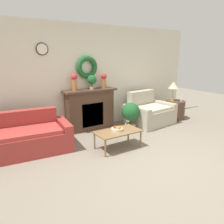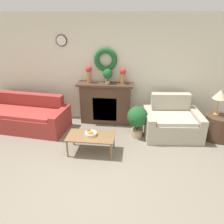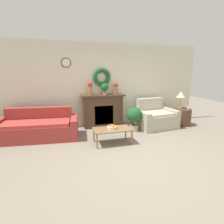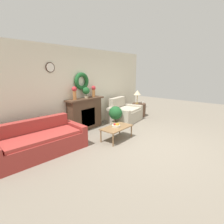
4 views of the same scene
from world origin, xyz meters
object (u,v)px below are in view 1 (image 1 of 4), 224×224
vase_on_mantel_right (104,80)px  fireplace (90,109)px  coffee_table (118,133)px  vase_on_mantel_left (74,81)px  side_table_by_loveseat (175,110)px  couch_left (15,140)px  potted_plant_floor_by_loveseat (131,113)px  loveseat_right (149,113)px  potted_plant_on_mantel (92,80)px  table_lamp (174,86)px  fruit_bowl (117,129)px  mug (181,100)px

vase_on_mantel_right → fireplace: bearing=-179.3°
coffee_table → vase_on_mantel_left: (-0.32, 1.44, 0.97)m
side_table_by_loveseat → vase_on_mantel_left: 3.28m
couch_left → vase_on_mantel_right: 2.65m
fireplace → vase_on_mantel_right: vase_on_mantel_right is taller
couch_left → potted_plant_floor_by_loveseat: bearing=3.4°
side_table_by_loveseat → vase_on_mantel_left: bearing=170.0°
loveseat_right → potted_plant_floor_by_loveseat: (-0.80, -0.18, 0.14)m
fireplace → vase_on_mantel_left: bearing=179.2°
couch_left → side_table_by_loveseat: (4.61, 0.01, -0.01)m
potted_plant_on_mantel → coffee_table: bearing=-96.1°
table_lamp → couch_left: bearing=-179.1°
loveseat_right → fruit_bowl: (-1.73, -0.94, 0.12)m
side_table_by_loveseat → fruit_bowl: bearing=-162.2°
potted_plant_on_mantel → potted_plant_floor_by_loveseat: (0.77, -0.65, -0.84)m
table_lamp → vase_on_mantel_right: vase_on_mantel_right is taller
fruit_bowl → vase_on_mantel_right: vase_on_mantel_right is taller
mug → potted_plant_on_mantel: size_ratio=0.24×
side_table_by_loveseat → vase_on_mantel_right: size_ratio=1.54×
potted_plant_floor_by_loveseat → vase_on_mantel_right: bearing=121.0°
couch_left → potted_plant_floor_by_loveseat: couch_left is taller
vase_on_mantel_right → coffee_table: bearing=-109.8°
vase_on_mantel_right → potted_plant_on_mantel: 0.37m
coffee_table → potted_plant_floor_by_loveseat: 1.21m
coffee_table → vase_on_mantel_right: vase_on_mantel_right is taller
side_table_by_loveseat → potted_plant_floor_by_loveseat: size_ratio=0.79×
table_lamp → coffee_table: bearing=-160.3°
loveseat_right → vase_on_mantel_left: (-2.04, 0.49, 1.00)m
potted_plant_floor_by_loveseat → couch_left: bearing=177.6°
vase_on_mantel_right → side_table_by_loveseat: bearing=-13.7°
potted_plant_on_mantel → loveseat_right: bearing=-16.5°
mug → table_lamp: bearing=141.8°
table_lamp → vase_on_mantel_left: vase_on_mantel_left is taller
coffee_table → side_table_by_loveseat: (2.75, 0.90, -0.07)m
vase_on_mantel_left → side_table_by_loveseat: bearing=-10.0°
coffee_table → fruit_bowl: fruit_bowl is taller
fireplace → fruit_bowl: fireplace is taller
coffee_table → mug: size_ratio=10.91×
fireplace → vase_on_mantel_right: (0.43, 0.01, 0.76)m
loveseat_right → vase_on_mantel_left: 2.33m
loveseat_right → mug: 1.20m
fruit_bowl → table_lamp: bearing=19.4°
coffee_table → fireplace: bearing=86.6°
potted_plant_on_mantel → potted_plant_floor_by_loveseat: bearing=-40.1°
table_lamp → potted_plant_floor_by_loveseat: table_lamp is taller
fireplace → fruit_bowl: bearing=-93.8°
couch_left → fruit_bowl: bearing=-19.4°
coffee_table → potted_plant_floor_by_loveseat: bearing=40.0°
couch_left → coffee_table: bearing=-19.7°
fruit_bowl → potted_plant_floor_by_loveseat: size_ratio=0.33×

